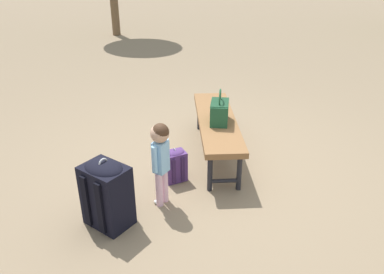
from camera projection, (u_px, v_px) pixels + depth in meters
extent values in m
plane|color=#7F6B51|center=(204.00, 168.00, 4.03)|extent=(40.00, 40.00, 0.00)
cube|color=brown|center=(217.00, 121.00, 4.11)|extent=(1.65, 0.82, 0.06)
cylinder|color=black|center=(239.00, 172.00, 3.59)|extent=(0.05, 0.05, 0.39)
cylinder|color=black|center=(210.00, 173.00, 3.58)|extent=(0.05, 0.05, 0.39)
cylinder|color=black|center=(221.00, 114.00, 4.84)|extent=(0.05, 0.05, 0.39)
cylinder|color=black|center=(199.00, 115.00, 4.83)|extent=(0.05, 0.05, 0.39)
cylinder|color=black|center=(224.00, 181.00, 3.62)|extent=(0.11, 0.28, 0.04)
cylinder|color=black|center=(210.00, 121.00, 4.88)|extent=(0.11, 0.28, 0.04)
cube|color=#1E4C2D|center=(219.00, 112.00, 3.96)|extent=(0.34, 0.21, 0.22)
cube|color=#163922|center=(220.00, 103.00, 3.91)|extent=(0.31, 0.21, 0.02)
torus|color=#1E4C2D|center=(220.00, 98.00, 3.89)|extent=(0.20, 0.04, 0.20)
cylinder|color=#E5B2C6|center=(159.00, 189.00, 3.37)|extent=(0.06, 0.06, 0.34)
cylinder|color=#E5B2C6|center=(165.00, 185.00, 3.43)|extent=(0.06, 0.06, 0.34)
ellipsoid|color=white|center=(158.00, 202.00, 3.45)|extent=(0.08, 0.10, 0.04)
ellipsoid|color=white|center=(163.00, 198.00, 3.51)|extent=(0.08, 0.10, 0.04)
cube|color=#8CBFE5|center=(161.00, 157.00, 3.26)|extent=(0.15, 0.14, 0.29)
cylinder|color=#8CBFE5|center=(155.00, 160.00, 3.19)|extent=(0.05, 0.05, 0.25)
cylinder|color=#8CBFE5|center=(166.00, 151.00, 3.32)|extent=(0.05, 0.05, 0.25)
sphere|color=tan|center=(160.00, 133.00, 3.16)|extent=(0.16, 0.16, 0.16)
sphere|color=#3F2819|center=(160.00, 132.00, 3.15)|extent=(0.15, 0.15, 0.15)
cube|color=black|center=(107.00, 196.00, 3.11)|extent=(0.40, 0.45, 0.55)
ellipsoid|color=black|center=(104.00, 169.00, 2.99)|extent=(0.38, 0.43, 0.12)
cube|color=black|center=(122.00, 195.00, 3.26)|extent=(0.14, 0.25, 0.25)
cube|color=black|center=(86.00, 201.00, 3.04)|extent=(0.05, 0.07, 0.46)
cube|color=black|center=(100.00, 209.00, 2.95)|extent=(0.05, 0.07, 0.46)
torus|color=#B2B2B7|center=(103.00, 163.00, 2.97)|extent=(0.09, 0.05, 0.09)
cube|color=#4C2D66|center=(175.00, 166.00, 3.76)|extent=(0.26, 0.26, 0.31)
ellipsoid|color=#4C2D66|center=(175.00, 153.00, 3.69)|extent=(0.24, 0.25, 0.07)
cube|color=#311D42|center=(172.00, 166.00, 3.85)|extent=(0.11, 0.13, 0.14)
cube|color=#311D42|center=(174.00, 171.00, 3.67)|extent=(0.03, 0.04, 0.27)
cube|color=#311D42|center=(183.00, 169.00, 3.71)|extent=(0.03, 0.04, 0.27)
torus|color=#B2B2B7|center=(175.00, 151.00, 3.68)|extent=(0.05, 0.04, 0.05)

